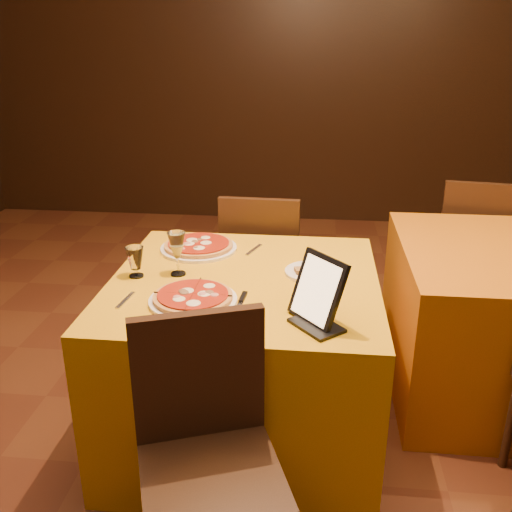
# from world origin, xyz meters

# --- Properties ---
(floor) EXTENTS (6.00, 7.00, 0.01)m
(floor) POSITION_xyz_m (0.00, 0.00, -0.01)
(floor) COLOR #5E2D19
(floor) RESTS_ON ground
(wall_back) EXTENTS (6.00, 0.01, 2.80)m
(wall_back) POSITION_xyz_m (0.00, 3.50, 1.40)
(wall_back) COLOR black
(wall_back) RESTS_ON floor
(main_table) EXTENTS (1.10, 1.10, 0.75)m
(main_table) POSITION_xyz_m (-0.10, 0.31, 0.38)
(main_table) COLOR #DC9C0E
(main_table) RESTS_ON floor
(side_table) EXTENTS (1.10, 1.10, 0.75)m
(side_table) POSITION_xyz_m (1.15, 0.77, 0.38)
(side_table) COLOR #B9620B
(side_table) RESTS_ON floor
(chair_main_near) EXTENTS (0.54, 0.54, 0.91)m
(chair_main_near) POSITION_xyz_m (-0.10, -0.50, 0.46)
(chair_main_near) COLOR black
(chair_main_near) RESTS_ON floor
(chair_main_far) EXTENTS (0.49, 0.49, 0.91)m
(chair_main_far) POSITION_xyz_m (-0.10, 1.14, 0.46)
(chair_main_far) COLOR black
(chair_main_far) RESTS_ON floor
(chair_side_far) EXTENTS (0.52, 0.52, 0.91)m
(chair_side_far) POSITION_xyz_m (1.15, 1.60, 0.46)
(chair_side_far) COLOR #31230F
(chair_side_far) RESTS_ON floor
(pizza_near) EXTENTS (0.33, 0.33, 0.03)m
(pizza_near) POSITION_xyz_m (-0.26, 0.07, 0.77)
(pizza_near) COLOR white
(pizza_near) RESTS_ON main_table
(pizza_far) EXTENTS (0.36, 0.36, 0.03)m
(pizza_far) POSITION_xyz_m (-0.35, 0.61, 0.77)
(pizza_far) COLOR white
(pizza_far) RESTS_ON main_table
(cutlet_dish) EXTENTS (0.23, 0.23, 0.03)m
(cutlet_dish) POSITION_xyz_m (0.18, 0.39, 0.76)
(cutlet_dish) COLOR white
(cutlet_dish) RESTS_ON main_table
(wine_glass) EXTENTS (0.09, 0.09, 0.19)m
(wine_glass) POSITION_xyz_m (-0.38, 0.32, 0.84)
(wine_glass) COLOR #E9EC86
(wine_glass) RESTS_ON main_table
(water_glass) EXTENTS (0.09, 0.09, 0.13)m
(water_glass) POSITION_xyz_m (-0.55, 0.28, 0.81)
(water_glass) COLOR silver
(water_glass) RESTS_ON main_table
(tablet) EXTENTS (0.21, 0.23, 0.24)m
(tablet) POSITION_xyz_m (0.20, -0.03, 0.87)
(tablet) COLOR black
(tablet) RESTS_ON main_table
(knife) EXTENTS (0.04, 0.23, 0.01)m
(knife) POSITION_xyz_m (-0.09, 0.03, 0.75)
(knife) COLOR silver
(knife) RESTS_ON main_table
(fork_near) EXTENTS (0.03, 0.14, 0.01)m
(fork_near) POSITION_xyz_m (-0.52, 0.05, 0.75)
(fork_near) COLOR #A9AAB0
(fork_near) RESTS_ON main_table
(fork_far) EXTENTS (0.07, 0.15, 0.01)m
(fork_far) POSITION_xyz_m (-0.10, 0.63, 0.75)
(fork_far) COLOR silver
(fork_far) RESTS_ON main_table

